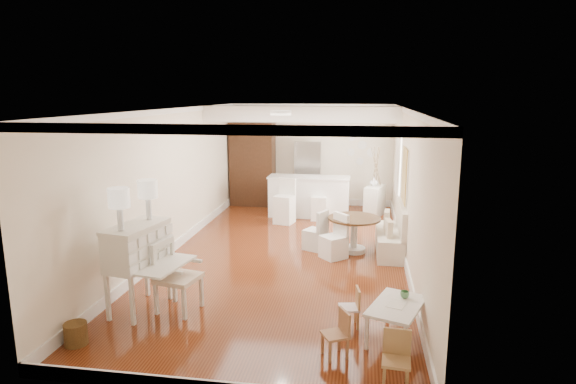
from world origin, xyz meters
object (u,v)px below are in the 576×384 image
(kids_table, at_px, (396,322))
(kids_chair_b, at_px, (349,307))
(pantry_cabinet, at_px, (253,164))
(fridge, at_px, (321,175))
(bar_stool_left, at_px, (284,201))
(dining_table, at_px, (354,235))
(kids_chair_c, at_px, (396,360))
(slip_chair_far, at_px, (315,230))
(kids_chair_a, at_px, (335,334))
(slip_chair_near, at_px, (334,236))
(wicker_basket, at_px, (76,334))
(gustavian_armchair, at_px, (178,277))
(bar_stool_right, at_px, (319,201))
(breakfast_counter, at_px, (309,196))
(sideboard, at_px, (375,201))
(secretary_bureau, at_px, (139,267))

(kids_table, relative_size, kids_chair_b, 1.72)
(pantry_cabinet, xyz_separation_m, fridge, (1.90, -0.03, -0.25))
(kids_table, bearing_deg, bar_stool_left, 113.44)
(dining_table, bearing_deg, kids_chair_b, -89.89)
(pantry_cabinet, bearing_deg, kids_chair_b, -67.20)
(dining_table, bearing_deg, kids_chair_c, -83.08)
(slip_chair_far, xyz_separation_m, bar_stool_left, (-0.93, 1.88, 0.13))
(kids_chair_a, bearing_deg, slip_chair_near, 155.71)
(wicker_basket, xyz_separation_m, fridge, (2.35, 7.88, 0.76))
(kids_chair_a, distance_m, dining_table, 3.94)
(gustavian_armchair, xyz_separation_m, pantry_cabinet, (-0.47, 6.79, 0.64))
(bar_stool_left, relative_size, bar_stool_right, 1.14)
(fridge, bearing_deg, kids_chair_a, -83.62)
(kids_table, bearing_deg, wicker_basket, -169.16)
(bar_stool_left, bearing_deg, breakfast_counter, 69.57)
(slip_chair_near, bearing_deg, sideboard, 124.39)
(wicker_basket, relative_size, dining_table, 0.27)
(kids_chair_a, distance_m, pantry_cabinet, 8.22)
(bar_stool_right, relative_size, pantry_cabinet, 0.41)
(kids_chair_a, bearing_deg, dining_table, 149.87)
(gustavian_armchair, distance_m, kids_chair_c, 3.30)
(breakfast_counter, bearing_deg, kids_chair_c, -76.31)
(kids_table, xyz_separation_m, kids_chair_c, (-0.07, -1.05, 0.07))
(secretary_bureau, bearing_deg, kids_chair_a, -6.57)
(dining_table, bearing_deg, slip_chair_far, 176.69)
(fridge, bearing_deg, wicker_basket, -106.60)
(kids_chair_c, relative_size, dining_table, 0.60)
(wicker_basket, bearing_deg, fridge, 73.40)
(gustavian_armchair, distance_m, slip_chair_far, 3.50)
(slip_chair_far, bearing_deg, gustavian_armchair, -2.63)
(kids_chair_b, height_order, fridge, fridge)
(dining_table, distance_m, breakfast_counter, 2.94)
(kids_chair_c, relative_size, slip_chair_near, 0.73)
(gustavian_armchair, xyz_separation_m, sideboard, (2.89, 6.05, -0.13))
(secretary_bureau, relative_size, bar_stool_left, 1.19)
(dining_table, height_order, breakfast_counter, breakfast_counter)
(gustavian_armchair, relative_size, slip_chair_near, 1.20)
(wicker_basket, bearing_deg, secretary_bureau, 71.89)
(kids_chair_a, distance_m, breakfast_counter, 6.71)
(wicker_basket, xyz_separation_m, bar_stool_right, (2.43, 6.52, 0.33))
(breakfast_counter, bearing_deg, kids_chair_b, -78.34)
(gustavian_armchair, bearing_deg, bar_stool_left, 3.55)
(gustavian_armchair, distance_m, kids_chair_b, 2.45)
(slip_chair_near, relative_size, slip_chair_far, 1.05)
(breakfast_counter, height_order, sideboard, breakfast_counter)
(fridge, bearing_deg, gustavian_armchair, -101.97)
(gustavian_armchair, relative_size, kids_chair_a, 1.77)
(kids_table, distance_m, slip_chair_near, 3.14)
(kids_chair_a, relative_size, dining_table, 0.56)
(breakfast_counter, relative_size, bar_stool_right, 2.17)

